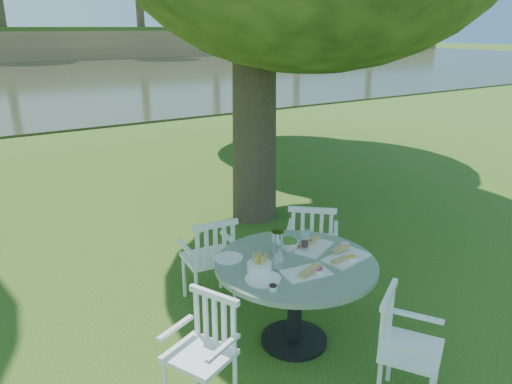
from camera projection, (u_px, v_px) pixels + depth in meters
ground at (266, 270)px, 5.49m from camera, size 140.00×140.00×0.00m
table at (296, 279)px, 4.06m from camera, size 1.31×1.31×0.75m
chair_ne at (312, 240)px, 4.95m from camera, size 0.63×0.63×0.91m
chair_nw at (212, 255)px, 4.66m from camera, size 0.48×0.46×0.88m
chair_sw at (207, 342)px, 3.44m from camera, size 0.52×0.53×0.82m
chair_se at (400, 340)px, 3.44m from camera, size 0.57×0.56×0.84m
tableware at (288, 256)px, 4.01m from camera, size 1.13×0.79×0.21m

